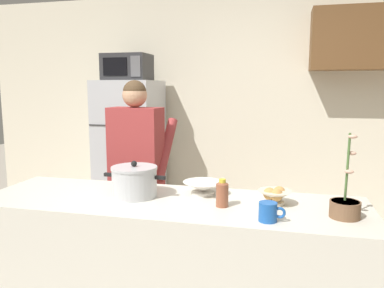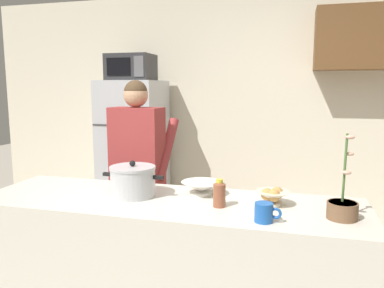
{
  "view_description": "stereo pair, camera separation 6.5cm",
  "coord_description": "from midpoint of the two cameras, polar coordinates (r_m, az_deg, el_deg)",
  "views": [
    {
      "loc": [
        0.63,
        -2.04,
        1.57
      ],
      "look_at": [
        0.0,
        0.55,
        1.17
      ],
      "focal_mm": 35.45,
      "sensor_mm": 36.0,
      "label": 1
    },
    {
      "loc": [
        0.69,
        -2.02,
        1.57
      ],
      "look_at": [
        0.0,
        0.55,
        1.17
      ],
      "focal_mm": 35.45,
      "sensor_mm": 36.0,
      "label": 2
    }
  ],
  "objects": [
    {
      "name": "bottle_near_edge",
      "position": [
        2.09,
        3.68,
        -7.38
      ],
      "size": [
        0.07,
        0.07,
        0.15
      ],
      "color": "brown",
      "rests_on": "kitchen_island"
    },
    {
      "name": "coffee_mug",
      "position": [
        1.91,
        10.47,
        -10.02
      ],
      "size": [
        0.13,
        0.09,
        0.1
      ],
      "color": "#1E59B2",
      "rests_on": "kitchen_island"
    },
    {
      "name": "potted_orchid",
      "position": [
        2.06,
        21.2,
        -8.69
      ],
      "size": [
        0.15,
        0.15,
        0.43
      ],
      "color": "brown",
      "rests_on": "kitchen_island"
    },
    {
      "name": "cooking_pot",
      "position": [
        2.3,
        -9.45,
        -5.58
      ],
      "size": [
        0.39,
        0.27,
        0.22
      ],
      "color": "silver",
      "rests_on": "kitchen_island"
    },
    {
      "name": "refrigerator",
      "position": [
        4.29,
        -9.69,
        -1.63
      ],
      "size": [
        0.64,
        0.68,
        1.64
      ],
      "color": "#B7BABF",
      "rests_on": "ground"
    },
    {
      "name": "back_wall_unit",
      "position": [
        4.32,
        7.89,
        6.24
      ],
      "size": [
        6.0,
        0.48,
        2.6
      ],
      "color": "beige",
      "rests_on": "ground"
    },
    {
      "name": "person_near_pot",
      "position": [
        3.03,
        -8.93,
        -2.18
      ],
      "size": [
        0.52,
        0.45,
        1.62
      ],
      "color": "#33384C",
      "rests_on": "ground"
    },
    {
      "name": "microwave",
      "position": [
        4.21,
        -10.14,
        11.29
      ],
      "size": [
        0.48,
        0.37,
        0.28
      ],
      "color": "#2D2D30",
      "rests_on": "refrigerator"
    },
    {
      "name": "empty_bowl",
      "position": [
        2.32,
        0.9,
        -6.52
      ],
      "size": [
        0.25,
        0.25,
        0.08
      ],
      "color": "white",
      "rests_on": "kitchen_island"
    },
    {
      "name": "bread_bowl",
      "position": [
        2.17,
        11.52,
        -7.63
      ],
      "size": [
        0.19,
        0.19,
        0.1
      ],
      "color": "beige",
      "rests_on": "kitchen_island"
    },
    {
      "name": "kitchen_island",
      "position": [
        2.4,
        -4.1,
        -18.98
      ],
      "size": [
        2.25,
        0.68,
        0.92
      ],
      "primitive_type": "cube",
      "color": "silver",
      "rests_on": "ground"
    }
  ]
}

